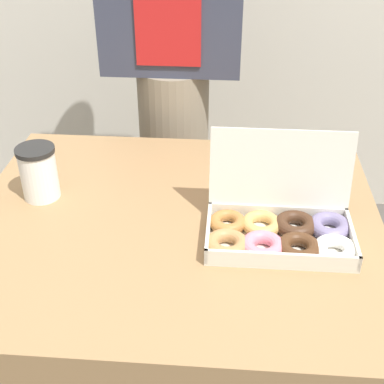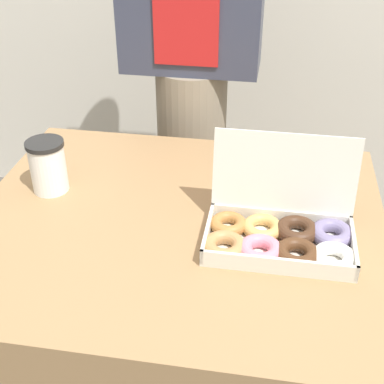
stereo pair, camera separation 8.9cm
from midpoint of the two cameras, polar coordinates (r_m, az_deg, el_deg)
table at (r=1.58m, az=-3.34°, el=-13.98°), size 1.03×0.89×0.74m
donut_box at (r=1.26m, az=7.50°, el=-3.98°), size 0.37×0.24×0.23m
coffee_cup at (r=1.45m, az=-17.74°, el=1.97°), size 0.10×0.10×0.14m
person_customer at (r=1.87m, az=-3.48°, el=13.53°), size 0.46×0.25×1.68m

